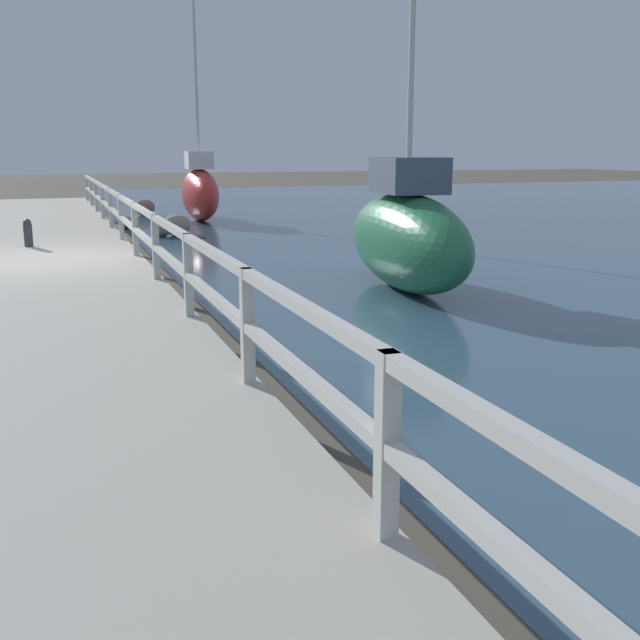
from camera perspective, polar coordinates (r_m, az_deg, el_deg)
ground_plane at (r=14.05m, az=-19.91°, el=3.19°), size 120.00×120.00×0.00m
dock_walkway at (r=14.03m, az=-19.96°, el=3.77°), size 3.24×36.00×0.29m
railing at (r=14.01m, az=-13.95°, el=7.43°), size 0.10×32.50×0.95m
boulder_near_dock at (r=21.92m, az=-14.57°, el=7.20°), size 0.46×0.42×0.35m
boulder_water_edge at (r=19.84m, az=-10.86°, el=7.13°), size 0.73×0.66×0.55m
boulder_upstream at (r=26.43m, az=-13.24°, el=8.37°), size 0.72×0.64×0.54m
boulder_far_strip at (r=19.71m, az=-11.99°, el=6.87°), size 0.58×0.52×0.44m
mooring_bollard at (r=15.99m, az=-21.36°, el=6.22°), size 0.17×0.17×0.55m
sailboat_red at (r=24.08m, az=-9.14°, el=9.66°), size 1.45×4.30×6.95m
sailboat_green at (r=11.88m, az=6.65°, el=6.37°), size 1.75×4.39×5.77m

